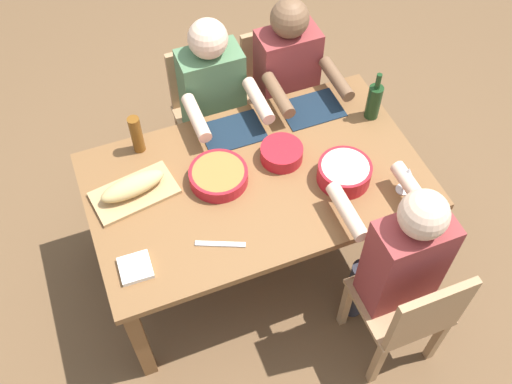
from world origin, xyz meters
name	(u,v)px	position (x,y,z in m)	size (l,w,h in m)	color
ground_plane	(256,255)	(0.00, 0.00, 0.00)	(8.00, 8.00, 0.00)	brown
dining_table	(256,189)	(0.00, 0.00, 0.66)	(1.65, 0.98, 0.74)	brown
chair_far_center	(207,106)	(0.00, 0.81, 0.48)	(0.40, 0.40, 0.85)	#A87F56
diner_far_center	(215,101)	(0.00, 0.63, 0.70)	(0.41, 0.53, 1.20)	#2D2D38
chair_far_right	(276,87)	(0.45, 0.81, 0.48)	(0.40, 0.40, 0.85)	#A87F56
diner_far_right	(289,80)	(0.45, 0.63, 0.70)	(0.41, 0.53, 1.20)	#2D2D38
chair_near_right	(410,312)	(0.45, -0.81, 0.48)	(0.40, 0.40, 0.85)	#A87F56
diner_near_right	(399,257)	(0.45, -0.63, 0.70)	(0.41, 0.53, 1.20)	#2D2D38
serving_bowl_fruit	(218,175)	(-0.17, 0.06, 0.78)	(0.29, 0.29, 0.07)	#B21923
serving_bowl_greens	(282,152)	(0.17, 0.07, 0.78)	(0.21, 0.21, 0.08)	#B21923
serving_bowl_pasta	(344,172)	(0.40, -0.16, 0.80)	(0.26, 0.26, 0.10)	#B21923
cutting_board	(135,193)	(-0.58, 0.12, 0.75)	(0.40, 0.22, 0.02)	tan
bread_loaf	(133,186)	(-0.58, 0.12, 0.81)	(0.32, 0.11, 0.09)	tan
wine_bottle	(374,101)	(0.73, 0.18, 0.85)	(0.08, 0.08, 0.29)	#193819
beer_bottle	(137,134)	(-0.48, 0.40, 0.85)	(0.06, 0.06, 0.22)	brown
wine_glass	(407,175)	(0.64, -0.33, 0.86)	(0.08, 0.08, 0.17)	silver
placemat_far_center	(233,132)	(0.00, 0.33, 0.74)	(0.32, 0.23, 0.01)	#142333
placemat_far_right	(312,109)	(0.45, 0.33, 0.74)	(0.32, 0.23, 0.01)	#142333
carving_knife	(220,244)	(-0.29, -0.30, 0.74)	(0.23, 0.02, 0.01)	silver
napkin_stack	(135,268)	(-0.68, -0.28, 0.75)	(0.14, 0.14, 0.02)	white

